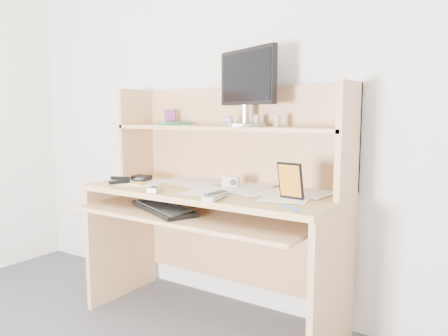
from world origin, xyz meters
The scene contains 19 objects.
back_wall centered at (0.00, 1.80, 1.25)m, with size 3.60×0.04×2.50m, color beige.
desk centered at (0.00, 1.56, 0.69)m, with size 1.40×0.70×1.30m.
paper_clutter centered at (0.00, 1.48, 0.75)m, with size 1.32×0.54×0.01m, color white.
keyboard centered at (-0.16, 1.27, 0.67)m, with size 0.49×0.34×0.03m.
tv_remote centered at (0.18, 1.25, 0.77)m, with size 0.06×0.20×0.02m, color #9FA09B.
flip_phone centered at (-0.18, 1.24, 0.77)m, with size 0.05×0.10×0.02m, color #A6A5A8.
stapler centered at (-0.53, 1.32, 0.77)m, with size 0.03×0.12×0.04m, color black.
wallet centered at (-0.51, 1.48, 0.77)m, with size 0.10×0.08×0.03m, color black.
sticky_note_pad centered at (-0.43, 1.36, 0.75)m, with size 0.07×0.07×0.01m, color yellow.
digital_camera centered at (0.08, 1.55, 0.78)m, with size 0.09×0.04×0.06m, color silver.
game_case centered at (0.49, 1.42, 0.84)m, with size 0.12×0.01×0.17m, color black.
blue_pen centered at (0.57, 1.24, 0.76)m, with size 0.01×0.01×0.14m, color blue.
card_box centered at (-0.45, 1.68, 1.13)m, with size 0.07×0.02×0.09m, color maroon.
shelf_book centered at (-0.39, 1.64, 1.09)m, with size 0.12×0.17×0.02m, color #2E7344.
chip_stack_a centered at (0.04, 1.60, 1.10)m, with size 0.03×0.03×0.05m, color black.
chip_stack_b centered at (0.17, 1.66, 1.11)m, with size 0.04×0.04×0.06m, color silver.
chip_stack_c centered at (0.02, 1.61, 1.11)m, with size 0.04×0.04×0.05m, color black.
chip_stack_d centered at (0.31, 1.63, 1.11)m, with size 0.04×0.04×0.06m, color white.
monitor centered at (0.11, 1.66, 1.30)m, with size 0.45×0.26×0.42m.
Camera 1 is at (1.32, -0.41, 1.15)m, focal length 35.00 mm.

